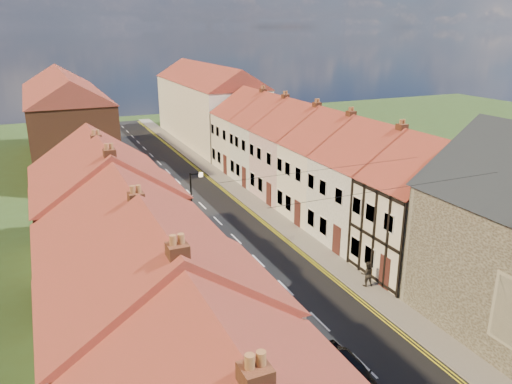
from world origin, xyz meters
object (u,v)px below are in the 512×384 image
at_px(car_near, 348,373).
at_px(pedestrian_right, 367,274).
at_px(car_mid, 217,263).
at_px(lamppost, 193,210).
at_px(pedestrian_left, 235,316).
at_px(car_far, 134,165).

height_order(car_near, pedestrian_right, pedestrian_right).
distance_m(car_near, car_mid, 12.35).
bearing_deg(lamppost, pedestrian_right, -43.60).
relative_size(car_near, pedestrian_left, 2.76).
height_order(lamppost, car_near, lamppost).
distance_m(lamppost, car_near, 15.32).
xyz_separation_m(lamppost, car_far, (0.61, 24.06, -2.90)).
distance_m(car_far, pedestrian_right, 32.88).
height_order(car_mid, pedestrian_left, pedestrian_left).
xyz_separation_m(car_near, car_far, (-1.66, 38.95, -0.07)).
distance_m(car_mid, pedestrian_left, 6.38).
xyz_separation_m(lamppost, pedestrian_left, (-0.62, -8.91, -2.66)).
bearing_deg(lamppost, car_far, 88.54).
xyz_separation_m(car_mid, pedestrian_left, (-1.23, -6.26, 0.11)).
bearing_deg(pedestrian_left, car_near, -66.94).
relative_size(car_mid, pedestrian_right, 2.95).
xyz_separation_m(pedestrian_left, pedestrian_right, (8.93, 1.00, 0.03)).
bearing_deg(car_near, lamppost, 97.95).
xyz_separation_m(car_near, pedestrian_left, (-2.89, 5.98, 0.17)).
bearing_deg(pedestrian_left, car_mid, 76.13).
bearing_deg(car_mid, pedestrian_right, -37.32).
bearing_deg(car_near, pedestrian_left, 115.08).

